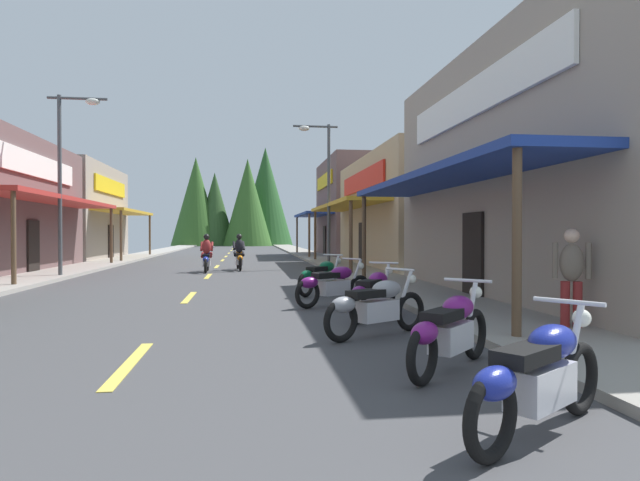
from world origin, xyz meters
name	(u,v)px	position (x,y,z in m)	size (l,w,h in m)	color
ground	(218,267)	(0.00, 28.01, -0.05)	(9.46, 86.01, 0.10)	#424244
sidewalk_left	(95,265)	(-5.80, 28.01, 0.06)	(2.14, 86.01, 0.12)	#9E9991
sidewalk_right	(334,263)	(5.80, 28.01, 0.06)	(2.14, 86.01, 0.12)	gray
centerline_dashes	(222,261)	(0.00, 32.54, 0.01)	(0.16, 62.64, 0.01)	#E0C64C
storefront_left_far	(36,212)	(-11.15, 35.39, 2.84)	(10.44, 10.09, 5.68)	gray
storefront_right_nearest	(609,173)	(10.39, 13.29, 3.11)	(8.91, 11.83, 6.21)	gray
storefront_right_middle	(437,212)	(10.54, 26.05, 2.62)	(9.24, 12.29, 5.23)	tan
storefront_right_far	(368,208)	(9.94, 38.47, 3.36)	(8.02, 9.66, 6.73)	brown
streetlamp_left	(68,160)	(-4.84, 21.06, 4.18)	(2.03, 0.30, 6.47)	#474C51
streetlamp_right	(323,176)	(4.84, 25.30, 4.22)	(2.03, 0.30, 6.54)	#474C51
motorcycle_parked_right_0	(539,375)	(3.69, 4.80, 0.49)	(1.81, 1.31, 1.04)	black
motorcycle_parked_right_1	(450,330)	(3.74, 6.81, 0.49)	(1.56, 1.60, 1.04)	black
motorcycle_parked_right_2	(376,305)	(3.40, 9.01, 0.49)	(1.88, 1.19, 1.04)	black
motorcycle_parked_right_3	(373,293)	(3.77, 10.74, 0.49)	(1.32, 1.80, 1.04)	black
motorcycle_parked_right_4	(334,284)	(3.31, 12.60, 0.49)	(1.89, 1.18, 1.04)	black
motorcycle_parked_right_5	(322,276)	(3.36, 14.80, 0.49)	(1.51, 1.66, 1.04)	black
rider_cruising_lead	(207,256)	(-0.22, 23.48, 0.66)	(0.60, 2.14, 1.57)	black
rider_cruising_trailing	(239,255)	(1.09, 24.50, 0.66)	(0.61, 2.14, 1.57)	black
pedestrian_waiting	(572,273)	(6.49, 8.76, 0.97)	(0.52, 0.39, 1.68)	maroon
treeline_backdrop	(239,202)	(0.36, 72.49, 5.70)	(15.75, 11.15, 12.99)	#2B6723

